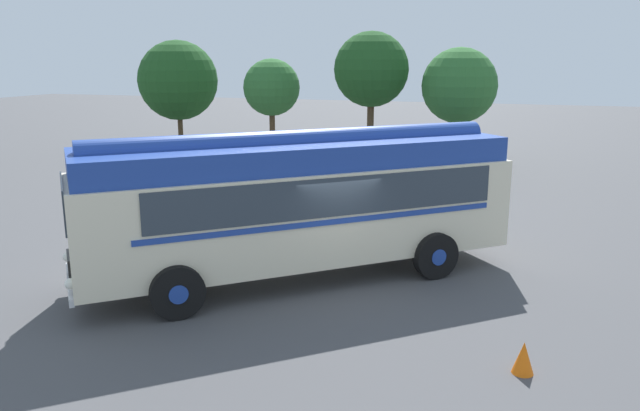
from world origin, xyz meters
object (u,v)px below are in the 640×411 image
Objects in this scene: vintage_bus at (299,199)px; car_near_left at (363,163)px; traffic_cone at (523,358)px; car_mid_left at (441,166)px.

vintage_bus reaches higher than car_near_left.
traffic_cone is (5.08, -3.18, -1.62)m from vintage_bus.
traffic_cone is (6.47, -14.50, -0.57)m from car_near_left.
vintage_bus is at bearing -82.99° from car_near_left.
car_near_left is at bearing 97.01° from vintage_bus.
car_near_left and car_mid_left have the same top height.
car_mid_left is 15.31m from traffic_cone.
car_near_left is at bearing 114.04° from traffic_cone.
car_mid_left is 7.67× the size of traffic_cone.
vintage_bus is 16.72× the size of traffic_cone.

